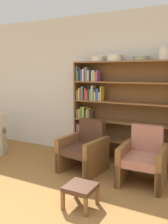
# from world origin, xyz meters

# --- Properties ---
(wall_back) EXTENTS (12.00, 0.06, 2.75)m
(wall_back) POSITION_xyz_m (0.00, 2.89, 1.38)
(wall_back) COLOR silver
(wall_back) RESTS_ON ground
(bookshelf) EXTENTS (2.06, 0.30, 1.85)m
(bookshelf) POSITION_xyz_m (0.24, 2.71, 0.92)
(bookshelf) COLOR brown
(bookshelf) RESTS_ON ground
(bowl_olive) EXTENTS (0.26, 0.26, 0.10)m
(bowl_olive) POSITION_xyz_m (-0.14, 2.70, 1.91)
(bowl_olive) COLOR silver
(bowl_olive) RESTS_ON bookshelf
(bowl_sage) EXTENTS (0.28, 0.28, 0.12)m
(bowl_sage) POSITION_xyz_m (0.19, 2.70, 1.92)
(bowl_sage) COLOR silver
(bowl_sage) RESTS_ON bookshelf
(bowl_terracotta) EXTENTS (0.28, 0.28, 0.08)m
(bowl_terracotta) POSITION_xyz_m (0.68, 2.70, 1.90)
(bowl_terracotta) COLOR gray
(bowl_terracotta) RESTS_ON bookshelf
(vase_tall) EXTENTS (0.17, 0.17, 0.23)m
(vase_tall) POSITION_xyz_m (1.05, 2.70, 1.95)
(vase_tall) COLOR silver
(vase_tall) RESTS_ON bookshelf
(armchair_leather) EXTENTS (0.72, 0.76, 0.85)m
(armchair_leather) POSITION_xyz_m (-0.05, 2.02, 0.37)
(armchair_leather) COLOR brown
(armchair_leather) RESTS_ON ground
(armchair_cushioned) EXTENTS (0.67, 0.71, 0.85)m
(armchair_cushioned) POSITION_xyz_m (0.96, 2.02, 0.37)
(armchair_cushioned) COLOR brown
(armchair_cushioned) RESTS_ON ground
(footstool) EXTENTS (0.36, 0.36, 0.28)m
(footstool) POSITION_xyz_m (0.46, 0.96, 0.23)
(footstool) COLOR brown
(footstool) RESTS_ON ground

